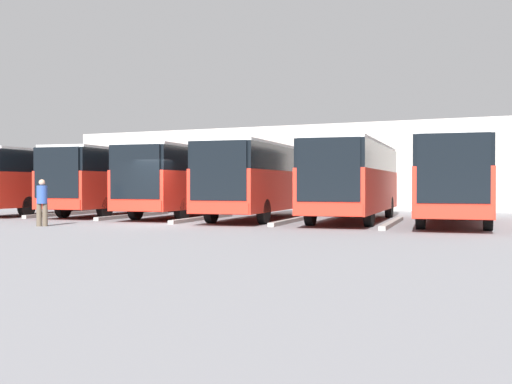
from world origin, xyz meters
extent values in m
plane|color=gray|center=(0.00, 0.00, 0.00)|extent=(600.00, 600.00, 0.00)
cube|color=red|center=(-10.16, -5.11, 1.27)|extent=(3.96, 10.92, 1.65)
cube|color=black|center=(-10.16, -5.11, 2.60)|extent=(3.90, 10.75, 1.01)
cube|color=black|center=(-10.92, 0.18, 2.03)|extent=(2.15, 0.35, 2.15)
cube|color=red|center=(-10.93, 0.19, 0.67)|extent=(2.32, 0.39, 0.40)
cube|color=silver|center=(-10.16, -5.11, 3.16)|extent=(3.80, 10.48, 0.12)
cylinder|color=black|center=(-11.70, -1.99, 0.48)|extent=(0.43, 1.00, 0.96)
cylinder|color=black|center=(-9.56, -1.68, 0.48)|extent=(0.43, 1.00, 0.96)
cylinder|color=black|center=(-10.76, -8.54, 0.48)|extent=(0.43, 1.00, 0.96)
cylinder|color=black|center=(-8.62, -8.24, 0.48)|extent=(0.43, 1.00, 0.96)
cube|color=#9E9E99|center=(-8.13, -3.51, 0.07)|extent=(1.17, 6.54, 0.15)
cube|color=red|center=(-6.10, -5.21, 1.27)|extent=(3.96, 10.92, 1.65)
cube|color=black|center=(-6.10, -5.21, 2.60)|extent=(3.90, 10.75, 1.01)
cube|color=black|center=(-6.86, 0.09, 2.03)|extent=(2.15, 0.35, 2.15)
cube|color=red|center=(-6.86, 0.09, 0.67)|extent=(2.32, 0.39, 0.40)
cube|color=silver|center=(-6.10, -5.21, 3.16)|extent=(3.80, 10.48, 0.12)
cylinder|color=black|center=(-7.64, -2.09, 0.48)|extent=(0.43, 1.00, 0.96)
cylinder|color=black|center=(-5.50, -1.78, 0.48)|extent=(0.43, 1.00, 0.96)
cylinder|color=black|center=(-6.69, -8.64, 0.48)|extent=(0.43, 1.00, 0.96)
cylinder|color=black|center=(-4.55, -8.33, 0.48)|extent=(0.43, 1.00, 0.96)
cube|color=#9E9E99|center=(-4.06, -3.61, 0.07)|extent=(1.17, 6.54, 0.15)
cube|color=red|center=(-2.03, -4.91, 1.27)|extent=(3.96, 10.92, 1.65)
cube|color=black|center=(-2.03, -4.91, 2.60)|extent=(3.90, 10.75, 1.01)
cube|color=black|center=(-2.80, 0.38, 2.03)|extent=(2.15, 0.35, 2.15)
cube|color=red|center=(-2.80, 0.39, 0.67)|extent=(2.32, 0.39, 0.40)
cube|color=silver|center=(-2.03, -4.91, 3.16)|extent=(3.80, 10.48, 0.12)
cylinder|color=black|center=(-3.57, -1.79, 0.48)|extent=(0.43, 1.00, 0.96)
cylinder|color=black|center=(-1.43, -1.48, 0.48)|extent=(0.43, 1.00, 0.96)
cylinder|color=black|center=(-2.63, -8.34, 0.48)|extent=(0.43, 1.00, 0.96)
cylinder|color=black|center=(-0.49, -8.04, 0.48)|extent=(0.43, 1.00, 0.96)
cube|color=#9E9E99|center=(0.00, -3.31, 0.07)|extent=(1.17, 6.54, 0.15)
cube|color=red|center=(2.03, -5.45, 1.27)|extent=(3.96, 10.92, 1.65)
cube|color=black|center=(2.03, -5.45, 2.60)|extent=(3.90, 10.75, 1.01)
cube|color=black|center=(1.27, -0.15, 2.03)|extent=(2.15, 0.35, 2.15)
cube|color=red|center=(1.27, -0.15, 0.67)|extent=(2.32, 0.39, 0.40)
cube|color=silver|center=(2.03, -5.45, 3.16)|extent=(3.80, 10.48, 0.12)
cylinder|color=black|center=(0.49, -2.33, 0.48)|extent=(0.43, 1.00, 0.96)
cylinder|color=black|center=(2.63, -2.02, 0.48)|extent=(0.43, 1.00, 0.96)
cylinder|color=black|center=(1.43, -8.88, 0.48)|extent=(0.43, 1.00, 0.96)
cylinder|color=black|center=(3.57, -8.57, 0.48)|extent=(0.43, 1.00, 0.96)
cube|color=#9E9E99|center=(4.06, -3.85, 0.07)|extent=(1.17, 6.54, 0.15)
cube|color=red|center=(6.10, -5.45, 1.27)|extent=(3.96, 10.92, 1.65)
cube|color=black|center=(6.10, -5.45, 2.60)|extent=(3.90, 10.75, 1.01)
cube|color=black|center=(5.33, -0.15, 2.03)|extent=(2.15, 0.35, 2.15)
cube|color=red|center=(5.33, -0.15, 0.67)|extent=(2.32, 0.39, 0.40)
cube|color=silver|center=(6.10, -5.45, 3.16)|extent=(3.80, 10.48, 0.12)
cylinder|color=black|center=(4.55, -2.33, 0.48)|extent=(0.43, 1.00, 0.96)
cylinder|color=black|center=(6.69, -2.02, 0.48)|extent=(0.43, 1.00, 0.96)
cylinder|color=black|center=(5.50, -8.88, 0.48)|extent=(0.43, 1.00, 0.96)
cylinder|color=black|center=(7.64, -8.57, 0.48)|extent=(0.43, 1.00, 0.96)
cube|color=#9E9E99|center=(8.13, -3.85, 0.07)|extent=(1.17, 6.54, 0.15)
cube|color=red|center=(10.16, -4.80, 1.27)|extent=(3.96, 10.92, 1.65)
cube|color=black|center=(10.16, -4.80, 2.60)|extent=(3.90, 10.75, 1.01)
cube|color=silver|center=(10.16, -4.80, 3.16)|extent=(3.80, 10.48, 0.12)
cylinder|color=black|center=(8.62, -1.68, 0.48)|extent=(0.43, 1.00, 0.96)
cylinder|color=black|center=(9.56, -8.23, 0.48)|extent=(0.43, 1.00, 0.96)
cylinder|color=black|center=(11.70, -7.93, 0.48)|extent=(0.43, 1.00, 0.96)
cylinder|color=brown|center=(3.23, 2.94, 0.41)|extent=(0.26, 0.26, 0.83)
cylinder|color=brown|center=(3.06, 2.83, 0.41)|extent=(0.26, 0.26, 0.83)
cylinder|color=#2D4C99|center=(3.15, 2.88, 1.16)|extent=(0.53, 0.53, 0.66)
sphere|color=tan|center=(3.15, 2.88, 1.60)|extent=(0.22, 0.22, 0.22)
cube|color=beige|center=(0.00, -22.96, 2.60)|extent=(36.07, 13.26, 5.19)
cube|color=silver|center=(0.00, -31.09, 4.94)|extent=(36.07, 3.00, 0.24)
cylinder|color=slate|center=(12.63, -32.19, 2.47)|extent=(0.20, 0.20, 4.94)
camera|label=1|loc=(-14.13, 20.40, 1.54)|focal=45.00mm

